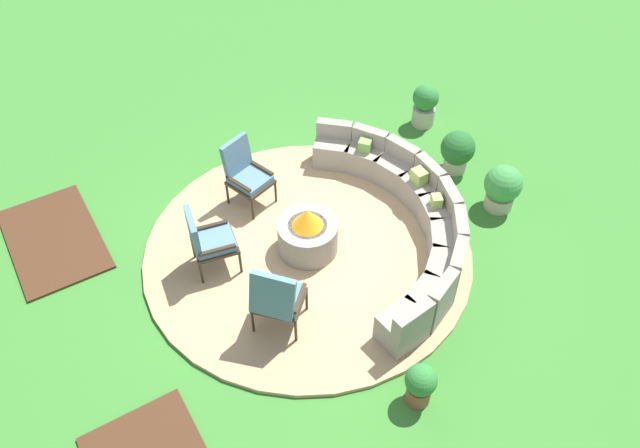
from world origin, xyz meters
name	(u,v)px	position (x,y,z in m)	size (l,w,h in m)	color
ground_plane	(308,251)	(0.00, 0.00, 0.00)	(24.00, 24.00, 0.00)	#387A2D
patio_circle	(308,250)	(0.00, 0.00, 0.03)	(4.65, 4.65, 0.06)	tan
mulch_bed_left	(54,239)	(-2.09, -3.05, 0.02)	(1.96, 1.21, 0.04)	#472B19
fire_pit	(308,234)	(0.00, 0.00, 0.36)	(0.84, 0.84, 0.76)	gray
curved_stone_bench	(407,217)	(0.43, 1.40, 0.35)	(3.94, 2.22, 0.71)	gray
lounge_chair_front_left	(245,172)	(-1.34, -0.27, 0.61)	(0.72, 0.68, 1.07)	#2D2319
lounge_chair_front_right	(207,239)	(-0.40, -1.31, 0.60)	(0.63, 0.67, 1.05)	#2D2319
lounge_chair_back_left	(276,298)	(0.95, -0.99, 0.63)	(0.80, 0.82, 1.14)	#2D2319
potted_plant_0	(503,187)	(0.70, 2.95, 0.40)	(0.56, 0.56, 0.75)	#A89E8E
potted_plant_1	(457,150)	(-0.32, 2.93, 0.39)	(0.55, 0.55, 0.71)	#A89E8E
potted_plant_2	(420,384)	(2.68, -0.08, 0.34)	(0.38, 0.38, 0.61)	brown
potted_plant_3	(425,104)	(-1.56, 3.24, 0.41)	(0.45, 0.45, 0.77)	#A89E8E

